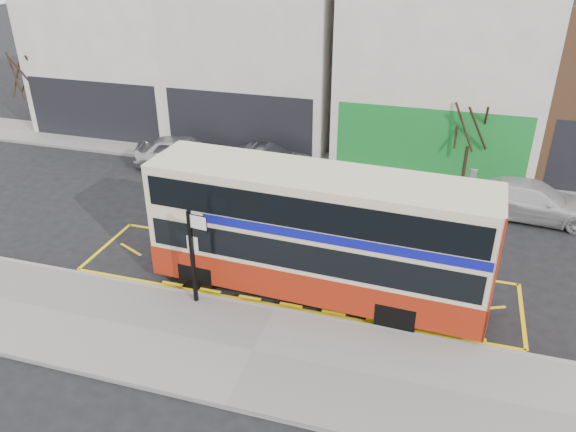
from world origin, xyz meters
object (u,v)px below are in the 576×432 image
(car_silver, at_px, (184,152))
(car_white, at_px, (532,201))
(bus_stop_post, at_px, (194,249))
(street_tree_right, at_px, (473,113))
(double_decker_bus, at_px, (318,233))
(car_grey, at_px, (268,161))
(street_tree_left, at_px, (25,63))

(car_silver, height_order, car_white, car_silver)
(bus_stop_post, distance_m, street_tree_right, 13.96)
(car_silver, distance_m, street_tree_right, 12.96)
(double_decker_bus, bearing_deg, car_white, 50.10)
(car_grey, bearing_deg, car_silver, 87.41)
(car_grey, xyz_separation_m, car_white, (11.11, -1.08, 0.06))
(double_decker_bus, height_order, bus_stop_post, double_decker_bus)
(bus_stop_post, distance_m, car_white, 13.47)
(double_decker_bus, relative_size, car_silver, 2.26)
(car_grey, height_order, street_tree_right, street_tree_right)
(car_grey, bearing_deg, double_decker_bus, -159.74)
(bus_stop_post, height_order, street_tree_left, street_tree_left)
(double_decker_bus, bearing_deg, street_tree_right, 70.43)
(bus_stop_post, relative_size, street_tree_right, 0.65)
(bus_stop_post, relative_size, car_silver, 0.67)
(bus_stop_post, relative_size, car_white, 0.61)
(car_silver, bearing_deg, car_grey, -98.65)
(bus_stop_post, bearing_deg, car_white, 48.40)
(car_silver, bearing_deg, street_tree_left, 62.67)
(car_white, bearing_deg, street_tree_left, 86.00)
(street_tree_left, bearing_deg, double_decker_bus, -29.75)
(street_tree_right, bearing_deg, car_white, -47.59)
(street_tree_left, distance_m, street_tree_right, 22.70)
(car_silver, distance_m, car_white, 15.17)
(car_white, bearing_deg, car_grey, 87.86)
(car_grey, height_order, street_tree_left, street_tree_left)
(car_silver, distance_m, street_tree_left, 10.85)
(street_tree_left, bearing_deg, car_silver, -14.04)
(car_white, bearing_deg, double_decker_bus, 140.62)
(street_tree_right, bearing_deg, bus_stop_post, -122.25)
(bus_stop_post, xyz_separation_m, car_white, (10.00, 8.95, -1.24))
(street_tree_left, relative_size, street_tree_right, 1.19)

